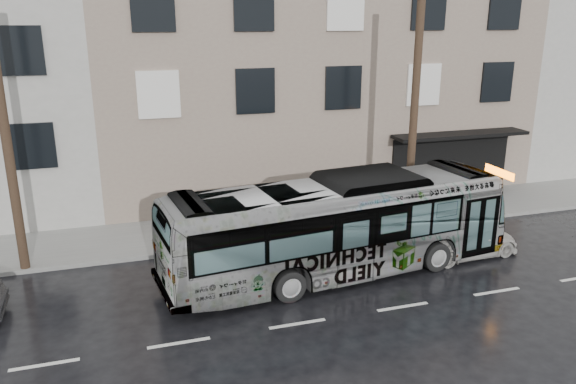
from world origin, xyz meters
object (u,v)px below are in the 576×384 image
at_px(sign_post, 433,192).
at_px(bus, 338,227).
at_px(white_sedan, 464,240).
at_px(utility_pole_rear, 5,132).
at_px(utility_pole_front, 414,111).

xyz_separation_m(sign_post, bus, (-5.34, -3.09, 0.26)).
bearing_deg(bus, white_sedan, -96.55).
bearing_deg(utility_pole_rear, utility_pole_front, 0.00).
distance_m(utility_pole_front, utility_pole_rear, 14.00).
xyz_separation_m(utility_pole_rear, bus, (9.76, -3.09, -3.04)).
distance_m(utility_pole_front, bus, 6.07).
xyz_separation_m(utility_pole_front, utility_pole_rear, (-14.00, 0.00, 0.00)).
relative_size(utility_pole_rear, sign_post, 3.75).
distance_m(utility_pole_front, sign_post, 3.48).
bearing_deg(sign_post, utility_pole_rear, 180.00).
height_order(utility_pole_rear, sign_post, utility_pole_rear).
bearing_deg(white_sedan, utility_pole_front, 5.09).
xyz_separation_m(utility_pole_front, bus, (-4.24, -3.09, -3.04)).
bearing_deg(bus, sign_post, -66.48).
relative_size(bus, white_sedan, 2.87).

